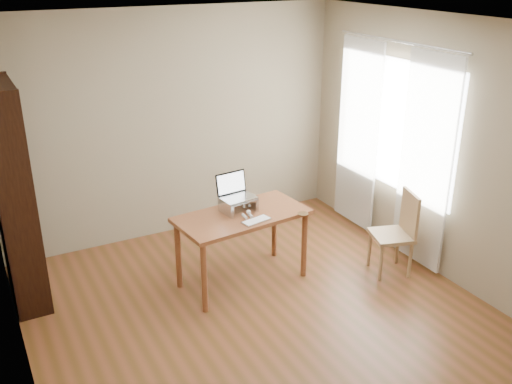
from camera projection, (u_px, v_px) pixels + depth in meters
name	position (u px, v px, depth m)	size (l,w,h in m)	color
room	(275.00, 190.00, 4.67)	(4.04, 4.54, 2.64)	#553516
bookshelf	(14.00, 196.00, 5.20)	(0.30, 0.90, 2.10)	black
curtains	(389.00, 146.00, 6.18)	(0.03, 1.90, 2.25)	silver
desk	(242.00, 224.00, 5.59)	(1.34, 0.77, 0.75)	brown
laptop_stand	(238.00, 203.00, 5.59)	(0.32, 0.25, 0.13)	silver
laptop	(235.00, 191.00, 5.59)	(0.35, 0.31, 0.23)	silver
keyboard	(256.00, 221.00, 5.39)	(0.31, 0.18, 0.02)	silver
coaster	(303.00, 214.00, 5.55)	(0.11, 0.11, 0.01)	brown
cat	(239.00, 204.00, 5.63)	(0.23, 0.47, 0.14)	#4D453C
chair	(397.00, 229.00, 5.86)	(0.49, 0.49, 0.88)	#9E7756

